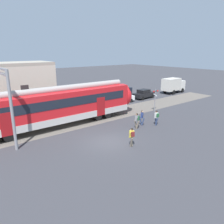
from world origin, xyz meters
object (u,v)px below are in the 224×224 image
(pedestrian_yellow, at_px, (132,136))
(parked_car_white, at_px, (121,98))
(parked_car_black, at_px, (144,94))
(box_truck, at_px, (173,85))
(pedestrian_grey, at_px, (137,119))
(pedestrian_navy, at_px, (142,117))
(crossing_signal, at_px, (155,97))
(pedestrian_white, at_px, (157,117))

(pedestrian_yellow, distance_m, parked_car_white, 16.14)
(parked_car_black, height_order, box_truck, box_truck)
(parked_car_black, relative_size, box_truck, 0.77)
(parked_car_white, height_order, box_truck, box_truck)
(pedestrian_grey, xyz_separation_m, pedestrian_navy, (1.19, 0.43, -0.03))
(parked_car_white, distance_m, box_truck, 12.88)
(box_truck, bearing_deg, parked_car_black, 179.32)
(pedestrian_yellow, relative_size, box_truck, 0.31)
(pedestrian_yellow, xyz_separation_m, parked_car_white, (9.95, 12.71, -0.21))
(pedestrian_navy, xyz_separation_m, parked_car_black, (10.26, 9.35, -0.18))
(pedestrian_yellow, distance_m, crossing_signal, 11.68)
(parked_car_white, xyz_separation_m, parked_car_black, (4.97, -0.07, 0.00))
(pedestrian_grey, relative_size, pedestrian_navy, 1.00)
(parked_car_black, bearing_deg, parked_car_white, 179.18)
(pedestrian_navy, relative_size, parked_car_white, 0.41)
(pedestrian_navy, height_order, box_truck, box_truck)
(pedestrian_navy, bearing_deg, box_truck, 27.02)
(parked_car_black, bearing_deg, pedestrian_grey, -139.50)
(pedestrian_grey, bearing_deg, pedestrian_yellow, -140.45)
(pedestrian_yellow, bearing_deg, box_truck, 28.82)
(pedestrian_yellow, bearing_deg, pedestrian_navy, 35.27)
(pedestrian_navy, distance_m, pedestrian_white, 1.57)
(pedestrian_navy, bearing_deg, parked_car_black, 42.34)
(pedestrian_yellow, height_order, pedestrian_navy, same)
(pedestrian_white, relative_size, crossing_signal, 0.56)
(parked_car_white, relative_size, parked_car_black, 1.00)
(pedestrian_grey, relative_size, parked_car_black, 0.41)
(pedestrian_yellow, height_order, pedestrian_white, same)
(pedestrian_yellow, relative_size, pedestrian_grey, 1.00)
(parked_car_black, xyz_separation_m, crossing_signal, (-4.96, -6.60, 1.23))
(pedestrian_grey, xyz_separation_m, parked_car_black, (11.45, 9.78, -0.21))
(pedestrian_yellow, distance_m, pedestrian_navy, 5.70)
(pedestrian_grey, relative_size, pedestrian_white, 1.00)
(crossing_signal, bearing_deg, box_truck, 26.85)
(pedestrian_yellow, xyz_separation_m, pedestrian_navy, (4.65, 3.29, -0.03))
(pedestrian_grey, height_order, parked_car_white, pedestrian_grey)
(pedestrian_navy, distance_m, box_truck, 20.38)
(pedestrian_grey, height_order, crossing_signal, crossing_signal)
(parked_car_white, relative_size, crossing_signal, 1.36)
(pedestrian_white, relative_size, parked_car_black, 0.41)
(pedestrian_yellow, xyz_separation_m, pedestrian_white, (5.85, 2.28, 0.00))
(pedestrian_navy, distance_m, parked_car_black, 13.88)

